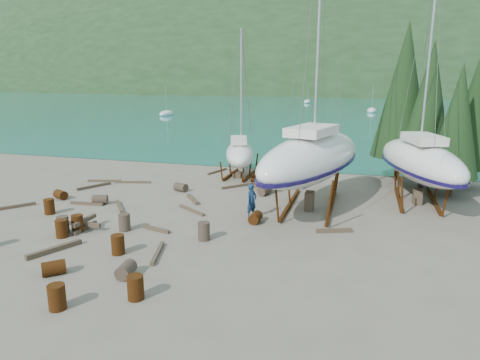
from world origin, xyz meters
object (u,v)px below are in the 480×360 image
(worker, at_px, (252,201))
(small_sailboat_shore, at_px, (240,154))
(large_sailboat_near, at_px, (312,157))
(large_sailboat_far, at_px, (420,161))

(worker, bearing_deg, small_sailboat_shore, 46.56)
(small_sailboat_shore, distance_m, worker, 10.18)
(large_sailboat_near, distance_m, large_sailboat_far, 6.94)
(large_sailboat_near, relative_size, small_sailboat_shore, 1.72)
(large_sailboat_far, distance_m, small_sailboat_shore, 13.09)
(large_sailboat_near, xyz_separation_m, small_sailboat_shore, (-6.31, 6.66, -1.24))
(large_sailboat_near, height_order, worker, large_sailboat_near)
(small_sailboat_shore, bearing_deg, worker, -87.28)
(small_sailboat_shore, bearing_deg, large_sailboat_near, -63.52)
(large_sailboat_near, height_order, small_sailboat_shore, large_sailboat_near)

